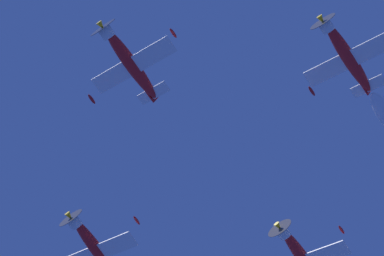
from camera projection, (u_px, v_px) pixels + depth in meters
airplane_lead at (129, 61)px, 65.49m from camera, size 7.15×7.38×3.62m
airplane_left_wingman at (346, 55)px, 67.02m from camera, size 7.16×7.43×3.66m
airplane_right_wingman at (95, 248)px, 70.64m from camera, size 7.16×7.33×3.79m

